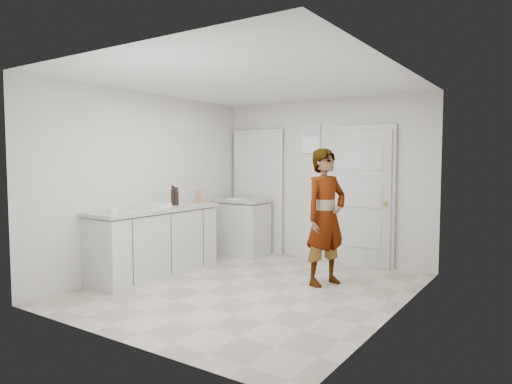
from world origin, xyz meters
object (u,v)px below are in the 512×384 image
Objects in this scene: spice_jar at (194,201)px; baking_dish at (157,206)px; cake_mix_box at (199,197)px; oil_cruet_a at (176,197)px; person at (326,217)px; oil_cruet_b at (173,196)px; egg_bowl at (113,211)px.

spice_jar is 0.21× the size of baking_dish.
cake_mix_box is at bearing 91.26° from baking_dish.
cake_mix_box reaches higher than spice_jar.
oil_cruet_a is at bearing -90.05° from cake_mix_box.
person is 2.21m from oil_cruet_b.
baking_dish is at bearing -89.20° from cake_mix_box.
baking_dish is 0.72m from egg_bowl.
oil_cruet_b is (-2.14, -0.49, 0.21)m from person.
egg_bowl is (-0.01, -0.72, -0.00)m from baking_dish.
person is 24.06× the size of spice_jar.
egg_bowl is (0.01, -1.61, -0.07)m from cake_mix_box.
person reaches higher than spice_jar.
cake_mix_box is 0.52m from oil_cruet_b.
oil_cruet_b reaches higher than egg_bowl.
oil_cruet_b is (-0.04, -0.52, 0.05)m from cake_mix_box.
oil_cruet_a reaches higher than cake_mix_box.
person is 2.16m from oil_cruet_a.
oil_cruet_a is 0.05m from oil_cruet_b.
spice_jar is at bearing 71.91° from oil_cruet_b.
person is at bearing 4.83° from spice_jar.
cake_mix_box is at bearing 90.42° from oil_cruet_a.
person is 6.53× the size of oil_cruet_a.
oil_cruet_b is 0.82× the size of baking_dish.
cake_mix_box is at bearing 85.89° from oil_cruet_b.
person is at bearing -1.25° from cake_mix_box.
cake_mix_box is 1.46× the size of egg_bowl.
oil_cruet_b reaches higher than baking_dish.
person reaches higher than cake_mix_box.
spice_jar is at bearing 86.03° from baking_dish.
cake_mix_box is 0.68× the size of oil_cruet_a.
oil_cruet_b reaches higher than cake_mix_box.
oil_cruet_b is 1.09m from egg_bowl.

